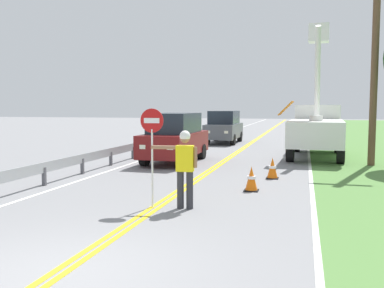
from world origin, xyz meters
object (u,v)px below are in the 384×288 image
(flagger_worker, at_px, (185,164))
(traffic_cone_mid, at_px, (272,168))
(utility_bucket_truck, at_px, (317,126))
(utility_pole_near, at_px, (375,58))
(stop_sign_paddle, at_px, (152,135))
(oncoming_suv_nearest, at_px, (175,137))
(oncoming_suv_second, at_px, (224,127))
(traffic_cone_lead, at_px, (251,179))

(flagger_worker, relative_size, traffic_cone_mid, 2.61)
(utility_bucket_truck, distance_m, utility_pole_near, 4.52)
(stop_sign_paddle, xyz_separation_m, utility_pole_near, (6.08, 9.08, 2.60))
(utility_bucket_truck, bearing_deg, traffic_cone_mid, -102.47)
(flagger_worker, xyz_separation_m, utility_bucket_truck, (3.24, 11.82, 0.39))
(oncoming_suv_nearest, height_order, utility_pole_near, utility_pole_near)
(flagger_worker, xyz_separation_m, traffic_cone_mid, (1.68, 4.75, -0.71))
(stop_sign_paddle, xyz_separation_m, traffic_cone_mid, (2.44, 4.83, -1.37))
(oncoming_suv_second, xyz_separation_m, traffic_cone_lead, (3.66, -15.50, -0.72))
(oncoming_suv_nearest, bearing_deg, traffic_cone_mid, -36.06)
(flagger_worker, relative_size, traffic_cone_lead, 2.61)
(stop_sign_paddle, distance_m, oncoming_suv_nearest, 8.25)
(stop_sign_paddle, bearing_deg, utility_pole_near, 56.22)
(utility_pole_near, height_order, traffic_cone_mid, utility_pole_near)
(utility_bucket_truck, xyz_separation_m, oncoming_suv_second, (-5.65, 6.18, -0.38))
(oncoming_suv_nearest, distance_m, traffic_cone_mid, 5.43)
(flagger_worker, bearing_deg, traffic_cone_mid, 70.59)
(oncoming_suv_nearest, relative_size, oncoming_suv_second, 1.00)
(stop_sign_paddle, bearing_deg, traffic_cone_mid, 63.20)
(oncoming_suv_second, distance_m, traffic_cone_lead, 15.94)
(stop_sign_paddle, height_order, traffic_cone_mid, stop_sign_paddle)
(flagger_worker, bearing_deg, oncoming_suv_nearest, 108.65)
(traffic_cone_lead, bearing_deg, oncoming_suv_second, 103.29)
(flagger_worker, xyz_separation_m, oncoming_suv_nearest, (-2.67, 7.92, 0.01))
(flagger_worker, height_order, stop_sign_paddle, stop_sign_paddle)
(flagger_worker, distance_m, oncoming_suv_second, 18.16)
(oncoming_suv_nearest, height_order, traffic_cone_lead, oncoming_suv_nearest)
(oncoming_suv_nearest, distance_m, oncoming_suv_second, 10.08)
(traffic_cone_mid, bearing_deg, stop_sign_paddle, -116.80)
(oncoming_suv_nearest, bearing_deg, flagger_worker, -71.35)
(flagger_worker, distance_m, utility_bucket_truck, 12.26)
(utility_pole_near, bearing_deg, traffic_cone_lead, -121.95)
(traffic_cone_lead, relative_size, traffic_cone_mid, 1.00)
(utility_pole_near, xyz_separation_m, traffic_cone_lead, (-4.06, -6.51, -3.97))
(oncoming_suv_second, bearing_deg, flagger_worker, -82.38)
(flagger_worker, relative_size, utility_bucket_truck, 0.26)
(flagger_worker, bearing_deg, utility_pole_near, 59.46)
(traffic_cone_lead, bearing_deg, oncoming_suv_nearest, 125.89)
(oncoming_suv_second, relative_size, traffic_cone_lead, 6.59)
(utility_bucket_truck, distance_m, traffic_cone_lead, 9.59)
(utility_bucket_truck, bearing_deg, oncoming_suv_second, 132.43)
(stop_sign_paddle, xyz_separation_m, utility_bucket_truck, (4.00, 11.90, -0.27))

